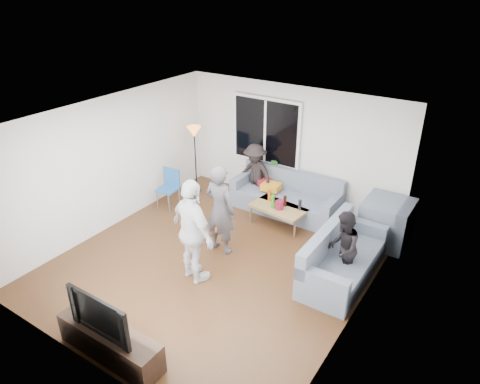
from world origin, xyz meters
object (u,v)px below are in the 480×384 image
Objects in this scene: sofa_right_section at (344,255)px; spectator_back at (255,174)px; player_right at (193,232)px; floor_lamp at (195,160)px; television at (105,312)px; coffee_table at (278,215)px; sofa_back_section at (286,194)px; spectator_right at (343,248)px; side_chair at (168,190)px; player_left at (220,210)px; tv_console at (110,342)px.

sofa_right_section is 3.05m from spectator_back.
player_right reaches higher than spectator_back.
floor_lamp reaches higher than television.
television is at bearing 112.01° from player_right.
player_right is (-0.30, -2.31, 0.70)m from coffee_table.
player_right is 2.96m from spectator_back.
sofa_right_section is 2.51m from player_right.
floor_lamp is (-2.21, -0.24, 0.36)m from sofa_back_section.
floor_lamp is 1.22× the size of spectator_right.
sofa_back_section is at bearing 21.79° from side_chair.
player_left reaches higher than spectator_back.
sofa_back_section is 2.52m from side_chair.
side_chair is 4.09m from spectator_right.
side_chair reaches higher than coffee_table.
player_right reaches higher than coffee_table.
tv_console is at bearing 112.01° from player_right.
player_right is 1.41× the size of spectator_right.
floor_lamp is (0.00, 0.98, 0.35)m from side_chair.
coffee_table is 1.59m from player_left.
floor_lamp is 5.04m from tv_console.
television is (-0.20, -4.23, 0.54)m from coffee_table.
spectator_back is (1.42, 0.27, -0.10)m from floor_lamp.
coffee_table is 1.28× the size of side_chair.
sofa_right_section is 1.57× the size of spectator_right.
player_right is (2.03, -2.61, 0.12)m from floor_lamp.
spectator_right is 0.80× the size of tv_console.
player_left reaches higher than floor_lamp.
sofa_right_section is 2.33× the size of side_chair.
sofa_back_section is 1.44× the size of tv_console.
coffee_table is at bearing -7.22° from floor_lamp.
tv_console is (-1.93, -3.18, -0.42)m from spectator_right.
side_chair is 0.63× the size of spectator_back.
player_left is 2.92m from tv_console.
sofa_right_section is 1.47× the size of spectator_back.
spectator_back reaches higher than spectator_right.
floor_lamp is 1.50× the size of television.
player_right is at bearing -45.94° from side_chair.
side_chair is 1.91m from spectator_back.
sofa_right_section is 4.08m from side_chair.
tv_console is at bearing -64.72° from floor_lamp.
player_left reaches higher than tv_console.
side_chair is at bearing 86.77° from sofa_right_section.
sofa_back_section is at bearing 89.18° from television.
floor_lamp is at bearing -173.67° from sofa_back_section.
spectator_back is at bearing -138.79° from spectator_right.
player_right reaches higher than player_left.
sofa_right_section is at bearing -126.57° from player_right.
side_chair is at bearing -112.47° from spectator_right.
player_left is 2.86m from television.
sofa_right_section is 1.19× the size of player_left.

